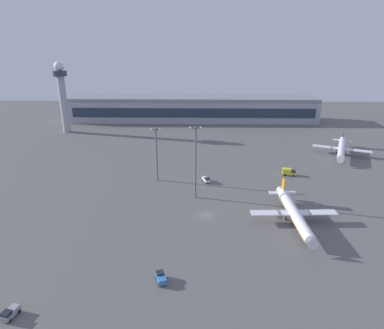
{
  "coord_description": "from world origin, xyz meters",
  "views": [
    {
      "loc": [
        -2.9,
        -105.64,
        58.45
      ],
      "look_at": [
        -5.54,
        38.0,
        4.0
      ],
      "focal_mm": 32.98,
      "sensor_mm": 36.0,
      "label": 1
    }
  ],
  "objects_px": {
    "airplane_far_stand": "(342,149)",
    "catering_truck": "(289,172)",
    "airplane_mid_apron": "(294,213)",
    "control_tower": "(62,93)",
    "apron_light_west": "(195,158)",
    "apron_light_central": "(156,151)",
    "cargo_loader": "(206,179)",
    "baggage_tractor": "(161,278)",
    "maintenance_van": "(10,313)"
  },
  "relations": [
    {
      "from": "airplane_far_stand",
      "to": "catering_truck",
      "type": "height_order",
      "value": "airplane_far_stand"
    },
    {
      "from": "airplane_mid_apron",
      "to": "control_tower",
      "type": "bearing_deg",
      "value": -46.09
    },
    {
      "from": "catering_truck",
      "to": "apron_light_west",
      "type": "relative_size",
      "value": 0.22
    },
    {
      "from": "apron_light_west",
      "to": "apron_light_central",
      "type": "bearing_deg",
      "value": 134.95
    },
    {
      "from": "apron_light_central",
      "to": "apron_light_west",
      "type": "height_order",
      "value": "apron_light_west"
    },
    {
      "from": "control_tower",
      "to": "cargo_loader",
      "type": "relative_size",
      "value": 9.22
    },
    {
      "from": "control_tower",
      "to": "catering_truck",
      "type": "bearing_deg",
      "value": -29.45
    },
    {
      "from": "apron_light_central",
      "to": "cargo_loader",
      "type": "bearing_deg",
      "value": -4.42
    },
    {
      "from": "catering_truck",
      "to": "airplane_far_stand",
      "type": "bearing_deg",
      "value": 138.59
    },
    {
      "from": "catering_truck",
      "to": "baggage_tractor",
      "type": "distance_m",
      "value": 85.14
    },
    {
      "from": "airplane_mid_apron",
      "to": "apron_light_west",
      "type": "xyz_separation_m",
      "value": [
        -32.07,
        18.01,
        12.11
      ]
    },
    {
      "from": "control_tower",
      "to": "maintenance_van",
      "type": "relative_size",
      "value": 9.38
    },
    {
      "from": "catering_truck",
      "to": "baggage_tractor",
      "type": "bearing_deg",
      "value": -25.4
    },
    {
      "from": "control_tower",
      "to": "cargo_loader",
      "type": "distance_m",
      "value": 115.99
    },
    {
      "from": "airplane_far_stand",
      "to": "apron_light_central",
      "type": "xyz_separation_m",
      "value": [
        -88.67,
        -33.3,
        9.57
      ]
    },
    {
      "from": "airplane_mid_apron",
      "to": "apron_light_central",
      "type": "relative_size",
      "value": 1.6
    },
    {
      "from": "airplane_mid_apron",
      "to": "catering_truck",
      "type": "height_order",
      "value": "airplane_mid_apron"
    },
    {
      "from": "cargo_loader",
      "to": "apron_light_west",
      "type": "xyz_separation_m",
      "value": [
        -4.32,
        -14.44,
        14.42
      ]
    },
    {
      "from": "apron_light_central",
      "to": "airplane_far_stand",
      "type": "bearing_deg",
      "value": 20.58
    },
    {
      "from": "airplane_mid_apron",
      "to": "cargo_loader",
      "type": "height_order",
      "value": "airplane_mid_apron"
    },
    {
      "from": "baggage_tractor",
      "to": "apron_light_central",
      "type": "height_order",
      "value": "apron_light_central"
    },
    {
      "from": "cargo_loader",
      "to": "apron_light_west",
      "type": "height_order",
      "value": "apron_light_west"
    },
    {
      "from": "control_tower",
      "to": "catering_truck",
      "type": "height_order",
      "value": "control_tower"
    },
    {
      "from": "cargo_loader",
      "to": "catering_truck",
      "type": "distance_m",
      "value": 36.66
    },
    {
      "from": "airplane_mid_apron",
      "to": "airplane_far_stand",
      "type": "height_order",
      "value": "airplane_mid_apron"
    },
    {
      "from": "airplane_mid_apron",
      "to": "cargo_loader",
      "type": "xyz_separation_m",
      "value": [
        -27.75,
        32.46,
        -2.32
      ]
    },
    {
      "from": "control_tower",
      "to": "apron_light_west",
      "type": "distance_m",
      "value": 121.18
    },
    {
      "from": "apron_light_west",
      "to": "catering_truck",
      "type": "bearing_deg",
      "value": 29.23
    },
    {
      "from": "control_tower",
      "to": "airplane_mid_apron",
      "type": "bearing_deg",
      "value": -43.98
    },
    {
      "from": "airplane_far_stand",
      "to": "apron_light_central",
      "type": "relative_size",
      "value": 1.52
    },
    {
      "from": "airplane_far_stand",
      "to": "apron_light_central",
      "type": "distance_m",
      "value": 95.2
    },
    {
      "from": "baggage_tractor",
      "to": "cargo_loader",
      "type": "bearing_deg",
      "value": 59.38
    },
    {
      "from": "catering_truck",
      "to": "apron_light_central",
      "type": "relative_size",
      "value": 0.26
    },
    {
      "from": "airplane_mid_apron",
      "to": "maintenance_van",
      "type": "relative_size",
      "value": 8.0
    },
    {
      "from": "baggage_tractor",
      "to": "apron_light_central",
      "type": "distance_m",
      "value": 65.34
    },
    {
      "from": "maintenance_van",
      "to": "catering_truck",
      "type": "height_order",
      "value": "catering_truck"
    },
    {
      "from": "baggage_tractor",
      "to": "apron_light_west",
      "type": "relative_size",
      "value": 0.17
    },
    {
      "from": "maintenance_van",
      "to": "apron_light_west",
      "type": "distance_m",
      "value": 73.38
    },
    {
      "from": "catering_truck",
      "to": "baggage_tractor",
      "type": "relative_size",
      "value": 1.31
    },
    {
      "from": "maintenance_van",
      "to": "cargo_loader",
      "type": "relative_size",
      "value": 0.98
    },
    {
      "from": "cargo_loader",
      "to": "apron_light_west",
      "type": "distance_m",
      "value": 20.86
    },
    {
      "from": "cargo_loader",
      "to": "baggage_tractor",
      "type": "bearing_deg",
      "value": 54.69
    },
    {
      "from": "control_tower",
      "to": "apron_light_west",
      "type": "bearing_deg",
      "value": -48.39
    },
    {
      "from": "control_tower",
      "to": "cargo_loader",
      "type": "height_order",
      "value": "control_tower"
    },
    {
      "from": "control_tower",
      "to": "maintenance_van",
      "type": "distance_m",
      "value": 157.47
    },
    {
      "from": "baggage_tractor",
      "to": "apron_light_central",
      "type": "relative_size",
      "value": 0.2
    },
    {
      "from": "cargo_loader",
      "to": "apron_light_west",
      "type": "bearing_deg",
      "value": 49.33
    },
    {
      "from": "control_tower",
      "to": "apron_light_central",
      "type": "distance_m",
      "value": 98.93
    },
    {
      "from": "airplane_far_stand",
      "to": "cargo_loader",
      "type": "relative_size",
      "value": 7.49
    },
    {
      "from": "control_tower",
      "to": "airplane_far_stand",
      "type": "bearing_deg",
      "value": -15.03
    }
  ]
}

